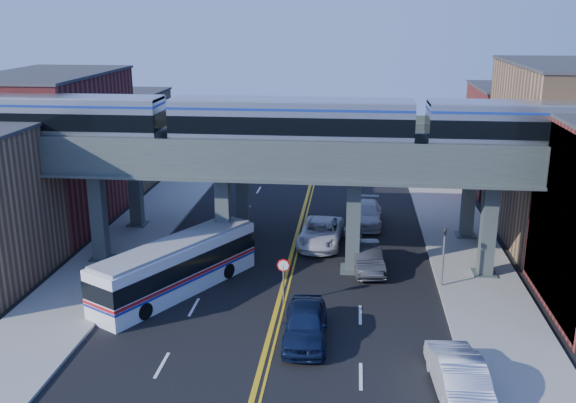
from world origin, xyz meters
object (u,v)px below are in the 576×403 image
object	(u,v)px
transit_train	(291,124)
traffic_signal	(444,251)
car_parked_curb	(457,372)
car_lane_c	(321,233)
car_lane_b	(366,257)
car_lane_a	(305,324)
car_lane_d	(366,214)
transit_bus	(177,267)
stop_sign	(284,274)

from	to	relation	value
transit_train	traffic_signal	xyz separation A→B (m)	(9.00, -2.00, -6.84)
car_parked_curb	car_lane_c	bearing A→B (deg)	-73.07
transit_train	car_lane_c	distance (m)	9.62
car_lane_b	car_lane_c	distance (m)	5.23
traffic_signal	car_lane_c	xyz separation A→B (m)	(-7.37, 6.57, -1.46)
car_lane_b	car_parked_curb	xyz separation A→B (m)	(3.62, -13.04, 0.08)
car_lane_a	car_lane_b	distance (m)	9.83
transit_train	car_lane_b	xyz separation A→B (m)	(4.68, 0.33, -8.32)
car_lane_b	car_lane_d	bearing A→B (deg)	81.69
transit_train	car_lane_b	bearing A→B (deg)	4.06
car_lane_d	car_lane_a	bearing A→B (deg)	-98.57
transit_train	traffic_signal	world-z (taller)	transit_train
transit_train	car_lane_c	xyz separation A→B (m)	(1.63, 4.57, -8.30)
transit_train	car_parked_curb	size ratio (longest dim) A/B	8.11
car_lane_c	car_parked_curb	distance (m)	18.53
transit_bus	traffic_signal	bearing A→B (deg)	-52.82
traffic_signal	car_parked_curb	size ratio (longest dim) A/B	0.76
car_lane_a	car_lane_c	bearing A→B (deg)	88.29
transit_train	car_lane_b	size ratio (longest dim) A/B	8.88
car_lane_a	traffic_signal	bearing A→B (deg)	41.82
stop_sign	car_lane_c	xyz separation A→B (m)	(1.53, 9.57, -0.92)
transit_train	transit_bus	bearing A→B (deg)	-146.82
traffic_signal	car_lane_a	size ratio (longest dim) A/B	0.78
transit_bus	car_parked_curb	distance (m)	16.86
car_lane_c	stop_sign	bearing A→B (deg)	-94.85
traffic_signal	car_lane_a	bearing A→B (deg)	-136.58
stop_sign	car_parked_curb	xyz separation A→B (m)	(8.20, -7.71, -0.87)
car_lane_c	car_lane_d	bearing A→B (deg)	60.57
car_lane_b	car_lane_d	world-z (taller)	car_lane_b
transit_train	car_lane_c	world-z (taller)	transit_train
car_lane_d	traffic_signal	bearing A→B (deg)	-68.35
transit_train	stop_sign	size ratio (longest dim) A/B	16.73
transit_train	transit_bus	world-z (taller)	transit_train
stop_sign	car_lane_b	world-z (taller)	stop_sign
transit_train	car_lane_a	world-z (taller)	transit_train
stop_sign	transit_bus	xyz separation A→B (m)	(-6.23, 0.99, -0.29)
stop_sign	car_lane_c	size ratio (longest dim) A/B	0.44
traffic_signal	transit_bus	world-z (taller)	traffic_signal
car_lane_c	transit_train	bearing A→B (deg)	-105.39
stop_sign	transit_bus	size ratio (longest dim) A/B	0.24
car_lane_a	car_lane_b	bearing A→B (deg)	70.12
stop_sign	car_lane_b	xyz separation A→B (m)	(4.58, 5.33, -0.94)
traffic_signal	car_lane_c	bearing A→B (deg)	138.28
stop_sign	car_lane_a	xyz separation A→B (m)	(1.50, -4.00, -0.87)
transit_train	car_lane_a	size ratio (longest dim) A/B	8.40
car_lane_d	car_parked_curb	size ratio (longest dim) A/B	1.02
stop_sign	car_lane_b	distance (m)	7.09
traffic_signal	car_lane_d	xyz separation A→B (m)	(-4.20, 11.34, -1.50)
traffic_signal	car_lane_d	world-z (taller)	traffic_signal
car_lane_b	transit_train	bearing A→B (deg)	176.49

